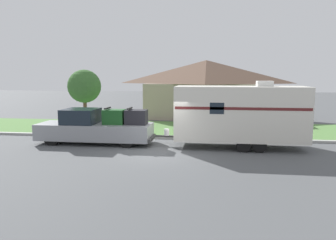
{
  "coord_description": "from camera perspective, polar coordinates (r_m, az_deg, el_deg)",
  "views": [
    {
      "loc": [
        2.44,
        -15.47,
        3.83
      ],
      "look_at": [
        0.08,
        1.9,
        1.4
      ],
      "focal_mm": 35.0,
      "sensor_mm": 36.0,
      "label": 1
    }
  ],
  "objects": [
    {
      "name": "ground_plane",
      "position": [
        16.12,
        -1.21,
        -5.85
      ],
      "size": [
        120.0,
        120.0,
        0.0
      ],
      "primitive_type": "plane",
      "color": "#515456"
    },
    {
      "name": "curb_strip",
      "position": [
        19.74,
        0.48,
        -3.09
      ],
      "size": [
        80.0,
        0.3,
        0.14
      ],
      "color": "#ADADA8",
      "rests_on": "ground_plane"
    },
    {
      "name": "lawn_strip",
      "position": [
        23.32,
        1.61,
        -1.53
      ],
      "size": [
        80.0,
        7.0,
        0.03
      ],
      "color": "#568442",
      "rests_on": "ground_plane"
    },
    {
      "name": "house_across_street",
      "position": [
        30.13,
        6.63,
        5.62
      ],
      "size": [
        11.29,
        6.63,
        5.13
      ],
      "color": "gray",
      "rests_on": "ground_plane"
    },
    {
      "name": "pickup_truck",
      "position": [
        18.76,
        -12.5,
        -1.31
      ],
      "size": [
        6.48,
        2.02,
        2.04
      ],
      "color": "black",
      "rests_on": "ground_plane"
    },
    {
      "name": "travel_trailer",
      "position": [
        17.54,
        12.4,
        1.17
      ],
      "size": [
        7.85,
        2.43,
        3.52
      ],
      "color": "black",
      "rests_on": "ground_plane"
    },
    {
      "name": "mailbox",
      "position": [
        20.89,
        -6.1,
        -0.03
      ],
      "size": [
        0.48,
        0.2,
        1.26
      ],
      "color": "brown",
      "rests_on": "ground_plane"
    },
    {
      "name": "tree_in_yard",
      "position": [
        22.87,
        -14.36,
        5.67
      ],
      "size": [
        2.24,
        2.24,
        4.18
      ],
      "color": "brown",
      "rests_on": "ground_plane"
    }
  ]
}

